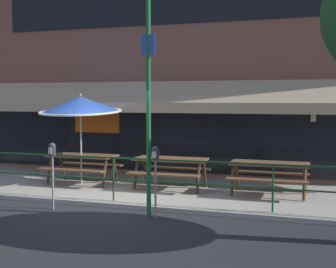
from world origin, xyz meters
TOP-DOWN VIEW (x-y plane):
  - ground_plane at (0.00, 0.00)m, footprint 120.00×120.00m
  - patio_deck at (0.00, 2.00)m, footprint 15.00×4.00m
  - restaurant_building at (0.00, 4.22)m, footprint 15.00×1.60m
  - patio_railing at (0.00, 0.30)m, footprint 13.84×0.04m
  - picnic_table_left at (-1.66, 1.94)m, footprint 1.80×1.42m
  - picnic_table_centre at (0.77, 2.01)m, footprint 1.80×1.42m
  - picnic_table_right at (3.20, 1.96)m, footprint 1.80×1.42m
  - patio_umbrella_left at (-1.66, 1.88)m, footprint 2.14×2.14m
  - parking_meter_near at (-1.04, -0.48)m, footprint 0.15×0.16m
  - parking_meter_far at (1.27, -0.48)m, footprint 0.15×0.16m
  - street_sign_pole at (1.12, -0.45)m, footprint 0.28×0.09m

SIDE VIEW (x-z plane):
  - ground_plane at x=0.00m, z-range 0.00..0.00m
  - patio_deck at x=0.00m, z-range 0.00..0.10m
  - picnic_table_left at x=-1.66m, z-range 0.33..1.08m
  - picnic_table_centre at x=0.77m, z-range 0.33..1.08m
  - picnic_table_right at x=3.20m, z-range 0.33..1.08m
  - patio_railing at x=0.00m, z-range 0.32..1.28m
  - parking_meter_near at x=-1.04m, z-range 0.44..1.86m
  - parking_meter_far at x=1.27m, z-range 0.44..1.86m
  - patio_umbrella_left at x=-1.66m, z-range 0.99..3.37m
  - street_sign_pole at x=1.12m, z-range 0.06..4.77m
  - restaurant_building at x=0.00m, z-range -0.03..7.38m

